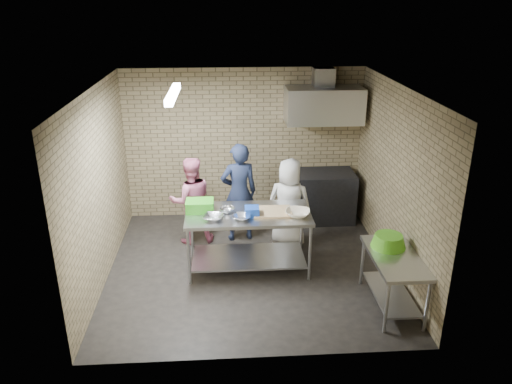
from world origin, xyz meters
TOP-DOWN VIEW (x-y plane):
  - floor at (0.00, 0.00)m, footprint 4.20×4.20m
  - ceiling at (0.00, 0.00)m, footprint 4.20×4.20m
  - back_wall at (0.00, 2.00)m, footprint 4.20×0.06m
  - front_wall at (0.00, -2.00)m, footprint 4.20×0.06m
  - left_wall at (-2.10, 0.00)m, footprint 0.06×4.00m
  - right_wall at (2.10, 0.00)m, footprint 0.06×4.00m
  - prep_table at (-0.03, 0.01)m, footprint 1.81×0.91m
  - side_counter at (1.80, -1.10)m, footprint 0.60×1.20m
  - stove at (1.35, 1.65)m, footprint 1.20×0.70m
  - range_hood at (1.35, 1.70)m, footprint 1.30×0.60m
  - hood_duct at (1.35, 1.85)m, footprint 0.35×0.30m
  - wall_shelf at (1.65, 1.89)m, footprint 0.80×0.20m
  - fluorescent_fixture at (-1.00, 0.00)m, footprint 0.10×1.25m
  - green_crate at (-0.73, 0.13)m, footprint 0.40×0.30m
  - blue_tub at (0.02, -0.09)m, footprint 0.20×0.20m
  - cutting_board at (0.32, -0.01)m, footprint 0.55×0.42m
  - mixing_bowl_a at (-0.53, -0.19)m, footprint 0.34×0.34m
  - mixing_bowl_b at (-0.33, 0.06)m, footprint 0.26×0.26m
  - mixing_bowl_c at (-0.13, -0.21)m, footprint 0.31×0.31m
  - ceramic_bowl at (0.67, -0.14)m, footprint 0.42×0.42m
  - green_basin at (1.78, -0.85)m, footprint 0.46×0.46m
  - bottle_red at (1.40, 1.89)m, footprint 0.07×0.07m
  - bottle_green at (1.80, 1.89)m, footprint 0.06×0.06m
  - man_navy at (-0.13, 0.98)m, footprint 0.67×0.51m
  - woman_pink at (-0.91, 0.93)m, footprint 0.81×0.69m
  - woman_white at (0.66, 0.70)m, footprint 0.84×0.68m

SIDE VIEW (x-z plane):
  - floor at x=0.00m, z-range 0.00..0.00m
  - side_counter at x=1.80m, z-range 0.00..0.75m
  - stove at x=1.35m, z-range 0.00..0.90m
  - prep_table at x=-0.03m, z-range 0.00..0.91m
  - woman_pink at x=-0.91m, z-range 0.00..1.46m
  - woman_white at x=0.66m, z-range 0.00..1.48m
  - man_navy at x=-0.13m, z-range 0.00..1.66m
  - green_basin at x=1.78m, z-range 0.75..0.92m
  - cutting_board at x=0.32m, z-range 0.91..0.94m
  - mixing_bowl_c at x=-0.13m, z-range 0.91..0.97m
  - mixing_bowl_b at x=-0.33m, z-range 0.91..0.97m
  - mixing_bowl_a at x=-0.53m, z-range 0.91..0.97m
  - ceramic_bowl at x=0.67m, z-range 0.91..0.99m
  - blue_tub at x=0.02m, z-range 0.91..1.04m
  - green_crate at x=-0.73m, z-range 0.91..1.07m
  - back_wall at x=0.00m, z-range 0.00..2.70m
  - front_wall at x=0.00m, z-range 0.00..2.70m
  - left_wall at x=-2.10m, z-range 0.00..2.70m
  - right_wall at x=2.10m, z-range 0.00..2.70m
  - wall_shelf at x=1.65m, z-range 1.90..1.94m
  - bottle_green at x=1.80m, z-range 1.94..2.09m
  - bottle_red at x=1.40m, z-range 1.94..2.12m
  - range_hood at x=1.35m, z-range 1.80..2.40m
  - hood_duct at x=1.35m, z-range 2.40..2.70m
  - fluorescent_fixture at x=-1.00m, z-range 2.60..2.68m
  - ceiling at x=0.00m, z-range 2.70..2.70m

